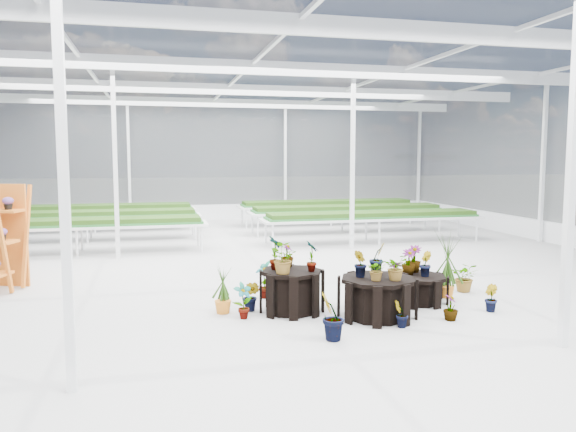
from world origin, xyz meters
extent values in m
plane|color=gray|center=(0.00, 0.00, 0.00)|extent=(24.00, 24.00, 0.00)
cylinder|color=black|center=(-0.03, -1.59, 0.34)|extent=(1.15, 1.15, 0.67)
cylinder|color=black|center=(1.17, -2.19, 0.31)|extent=(1.54, 1.54, 0.62)
cylinder|color=black|center=(2.17, -1.49, 0.23)|extent=(1.25, 1.25, 0.46)
imported|color=#1F3D10|center=(-0.27, -1.48, 0.95)|extent=(0.27, 0.33, 0.55)
imported|color=#1F3D10|center=(0.25, -1.76, 0.92)|extent=(0.19, 0.27, 0.50)
imported|color=#1F3D10|center=(-0.04, -1.30, 0.87)|extent=(0.28, 0.28, 0.39)
imported|color=#1F3D10|center=(-0.25, -1.81, 0.91)|extent=(0.55, 0.56, 0.47)
imported|color=#1F3D10|center=(0.92, -2.12, 0.84)|extent=(0.22, 0.26, 0.43)
imported|color=#1F3D10|center=(1.37, -2.41, 0.82)|extent=(0.43, 0.40, 0.39)
imported|color=#1F3D10|center=(1.28, -1.90, 0.87)|extent=(0.34, 0.32, 0.49)
imported|color=#1F3D10|center=(1.08, -2.38, 0.78)|extent=(0.36, 0.33, 0.32)
imported|color=#1F3D10|center=(2.06, -1.40, 0.68)|extent=(0.27, 0.27, 0.43)
imported|color=#1F3D10|center=(2.28, -1.58, 0.67)|extent=(0.26, 0.28, 0.42)
imported|color=#1F3D10|center=(2.25, -1.22, 0.69)|extent=(0.37, 0.37, 0.47)
imported|color=#1F3D10|center=(-0.84, -1.79, 0.28)|extent=(0.34, 0.28, 0.56)
imported|color=#1F3D10|center=(-0.64, -1.40, 0.25)|extent=(0.35, 0.34, 0.49)
imported|color=#1F3D10|center=(0.15, -3.09, 0.33)|extent=(0.47, 0.46, 0.67)
imported|color=#1F3D10|center=(1.30, -2.76, 0.20)|extent=(0.26, 0.24, 0.40)
imported|color=#1F3D10|center=(2.19, -2.60, 0.20)|extent=(0.28, 0.28, 0.39)
imported|color=#1F3D10|center=(3.06, -2.29, 0.22)|extent=(0.23, 0.27, 0.44)
imported|color=#1F3D10|center=(3.38, -1.02, 0.27)|extent=(0.64, 0.63, 0.54)
imported|color=#1F3D10|center=(2.29, -0.45, 0.26)|extent=(0.32, 0.32, 0.51)
imported|color=#1F3D10|center=(-0.28, -0.61, 0.33)|extent=(0.32, 0.40, 0.66)
camera|label=1|loc=(-2.11, -10.04, 2.45)|focal=35.00mm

